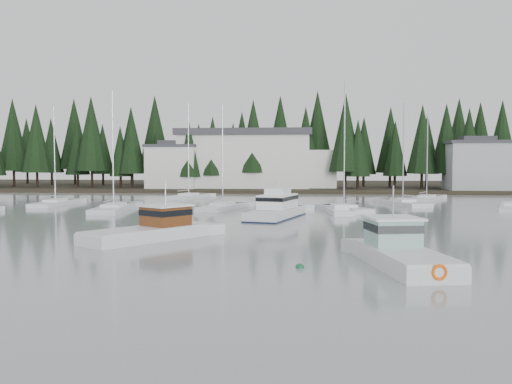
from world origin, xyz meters
TOP-DOWN VIEW (x-y plane):
  - ground at (0.00, 0.00)m, footprint 260.00×260.00m
  - far_shore_land at (0.00, 97.00)m, footprint 240.00×54.00m
  - conifer_treeline at (0.00, 86.00)m, footprint 200.00×22.00m
  - house_west at (-18.00, 79.00)m, footprint 9.54×7.42m
  - house_east_a at (36.00, 78.00)m, footprint 10.60×8.48m
  - harbor_inn at (-2.96, 82.34)m, footprint 29.50×11.50m
  - lobster_boat_brown at (-3.83, 14.02)m, footprint 7.72×9.24m
  - cabin_cruiser_center at (4.04, 29.92)m, footprint 5.60×10.64m
  - lobster_boat_teal at (11.91, 5.41)m, footprint 4.59×8.86m
  - sailboat_0 at (-24.00, 42.92)m, footprint 2.69×9.71m
  - sailboat_2 at (-2.61, 39.13)m, footprint 5.01×9.13m
  - sailboat_3 at (-14.29, 36.34)m, footprint 4.06×11.14m
  - sailboat_6 at (10.89, 38.01)m, footprint 6.07×8.51m
  - sailboat_8 at (18.66, 47.54)m, footprint 5.85×9.83m
  - sailboat_9 at (23.24, 56.11)m, footprint 6.60×10.61m
  - sailboat_11 at (-10.45, 57.41)m, footprint 5.10×8.81m
  - runabout_1 at (10.34, 34.32)m, footprint 2.82×5.32m
  - mooring_buoy_green at (6.73, 4.47)m, footprint 0.45×0.45m
  - mooring_buoy_dark at (10.58, 8.33)m, footprint 0.33×0.33m

SIDE VIEW (x-z plane):
  - ground at x=0.00m, z-range 0.00..0.00m
  - far_shore_land at x=0.00m, z-range -0.50..0.50m
  - conifer_treeline at x=0.00m, z-range -10.00..10.00m
  - mooring_buoy_green at x=6.73m, z-range -0.23..0.23m
  - mooring_buoy_dark at x=10.58m, z-range -0.17..0.17m
  - sailboat_9 at x=23.24m, z-range -6.17..6.29m
  - sailboat_3 at x=-14.29m, z-range -6.74..6.87m
  - sailboat_2 at x=-2.61m, z-range -6.10..6.23m
  - sailboat_0 at x=-24.00m, z-range -6.27..6.40m
  - sailboat_8 at x=18.66m, z-range -6.48..6.62m
  - sailboat_11 at x=-10.45m, z-range -7.17..7.33m
  - sailboat_6 at x=10.89m, z-range -7.14..7.32m
  - runabout_1 at x=10.34m, z-range -0.58..0.84m
  - lobster_boat_brown at x=-3.83m, z-range -1.74..2.77m
  - lobster_boat_teal at x=11.91m, z-range -1.79..2.91m
  - cabin_cruiser_center at x=4.04m, z-range -1.53..2.84m
  - house_west at x=-18.00m, z-range 0.28..9.03m
  - house_east_a at x=36.00m, z-range 0.28..9.53m
  - harbor_inn at x=-2.96m, z-range 0.33..11.23m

